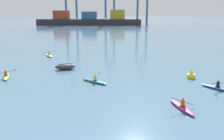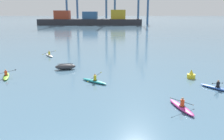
% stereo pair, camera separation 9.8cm
% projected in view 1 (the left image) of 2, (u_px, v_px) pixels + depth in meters
% --- Properties ---
extents(container_barge, '(55.72, 11.77, 8.13)m').
position_uv_depth(container_barge, '(90.00, 20.00, 132.16)').
color(container_barge, '#28282D').
rests_on(container_barge, ground).
extents(capsized_dinghy, '(2.79, 1.70, 0.76)m').
position_uv_depth(capsized_dinghy, '(65.00, 67.00, 30.75)').
color(capsized_dinghy, '#38383D').
rests_on(capsized_dinghy, ground).
extents(channel_buoy, '(0.90, 0.90, 1.00)m').
position_uv_depth(channel_buoy, '(191.00, 75.00, 26.72)').
color(channel_buoy, yellow).
rests_on(channel_buoy, ground).
extents(kayak_teal, '(3.03, 2.59, 0.97)m').
position_uv_depth(kayak_teal, '(95.00, 81.00, 25.10)').
color(kayak_teal, teal).
rests_on(kayak_teal, ground).
extents(kayak_magenta, '(2.10, 3.44, 1.07)m').
position_uv_depth(kayak_magenta, '(182.00, 107.00, 18.31)').
color(kayak_magenta, '#C13384').
rests_on(kayak_magenta, ground).
extents(kayak_white, '(2.23, 3.24, 0.95)m').
position_uv_depth(kayak_white, '(49.00, 55.00, 39.86)').
color(kayak_white, silver).
rests_on(kayak_white, ground).
extents(kayak_lime, '(2.14, 3.40, 0.95)m').
position_uv_depth(kayak_lime, '(6.00, 76.00, 27.01)').
color(kayak_lime, '#7ABC2D').
rests_on(kayak_lime, ground).
extents(kayak_blue, '(2.66, 2.98, 0.95)m').
position_uv_depth(kayak_blue, '(217.00, 87.00, 22.94)').
color(kayak_blue, '#2856B2').
rests_on(kayak_blue, ground).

